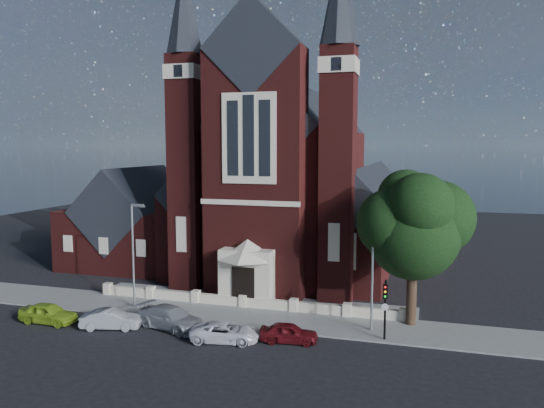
{
  "coord_description": "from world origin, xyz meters",
  "views": [
    {
      "loc": [
        13.47,
        -30.91,
        12.43
      ],
      "look_at": [
        0.65,
        12.0,
        7.5
      ],
      "focal_mm": 35.0,
      "sensor_mm": 36.0,
      "label": 1
    }
  ],
  "objects_px": {
    "street_tree": "(415,227)",
    "traffic_signal": "(385,302)",
    "car_dark_red": "(289,333)",
    "street_lamp_right": "(374,265)",
    "car_silver_a": "(111,319)",
    "car_silver_b": "(171,318)",
    "car_white_suv": "(225,332)",
    "church": "(296,186)",
    "car_lime_van": "(48,313)",
    "parish_hall": "(137,226)",
    "street_lamp_left": "(134,249)"
  },
  "relations": [
    {
      "from": "car_white_suv",
      "to": "car_dark_red",
      "type": "distance_m",
      "value": 4.06
    },
    {
      "from": "car_silver_a",
      "to": "car_silver_b",
      "type": "distance_m",
      "value": 4.09
    },
    {
      "from": "street_lamp_left",
      "to": "car_silver_b",
      "type": "xyz_separation_m",
      "value": [
        4.76,
        -3.32,
        -3.85
      ]
    },
    {
      "from": "car_lime_van",
      "to": "car_dark_red",
      "type": "height_order",
      "value": "car_lime_van"
    },
    {
      "from": "parish_hall",
      "to": "street_lamp_left",
      "type": "bearing_deg",
      "value": -59.98
    },
    {
      "from": "parish_hall",
      "to": "traffic_signal",
      "type": "height_order",
      "value": "parish_hall"
    },
    {
      "from": "street_lamp_left",
      "to": "parish_hall",
      "type": "bearing_deg",
      "value": 120.02
    },
    {
      "from": "car_silver_b",
      "to": "car_dark_red",
      "type": "height_order",
      "value": "car_silver_b"
    },
    {
      "from": "car_silver_a",
      "to": "street_tree",
      "type": "bearing_deg",
      "value": -88.24
    },
    {
      "from": "car_lime_van",
      "to": "car_white_suv",
      "type": "xyz_separation_m",
      "value": [
        13.25,
        0.26,
        -0.1
      ]
    },
    {
      "from": "car_silver_b",
      "to": "car_dark_red",
      "type": "xyz_separation_m",
      "value": [
        8.35,
        -0.16,
        -0.12
      ]
    },
    {
      "from": "car_lime_van",
      "to": "car_dark_red",
      "type": "xyz_separation_m",
      "value": [
        17.18,
        1.28,
        -0.08
      ]
    },
    {
      "from": "parish_hall",
      "to": "car_dark_red",
      "type": "relative_size",
      "value": 3.3
    },
    {
      "from": "street_lamp_right",
      "to": "car_silver_b",
      "type": "bearing_deg",
      "value": -165.92
    },
    {
      "from": "car_white_suv",
      "to": "car_dark_red",
      "type": "relative_size",
      "value": 1.2
    },
    {
      "from": "street_lamp_left",
      "to": "car_lime_van",
      "type": "bearing_deg",
      "value": -130.59
    },
    {
      "from": "church",
      "to": "car_lime_van",
      "type": "relative_size",
      "value": 8.34
    },
    {
      "from": "car_dark_red",
      "to": "street_lamp_right",
      "type": "bearing_deg",
      "value": -61.55
    },
    {
      "from": "street_lamp_right",
      "to": "traffic_signal",
      "type": "height_order",
      "value": "street_lamp_right"
    },
    {
      "from": "church",
      "to": "street_tree",
      "type": "distance_m",
      "value": 21.38
    },
    {
      "from": "street_tree",
      "to": "street_lamp_right",
      "type": "bearing_deg",
      "value": -145.74
    },
    {
      "from": "church",
      "to": "parish_hall",
      "type": "bearing_deg",
      "value": -162.84
    },
    {
      "from": "church",
      "to": "parish_hall",
      "type": "distance_m",
      "value": 17.26
    },
    {
      "from": "traffic_signal",
      "to": "street_lamp_right",
      "type": "bearing_deg",
      "value": 120.01
    },
    {
      "from": "car_lime_van",
      "to": "car_white_suv",
      "type": "relative_size",
      "value": 0.94
    },
    {
      "from": "car_silver_b",
      "to": "car_silver_a",
      "type": "bearing_deg",
      "value": 124.83
    },
    {
      "from": "street_lamp_right",
      "to": "car_lime_van",
      "type": "xyz_separation_m",
      "value": [
        -22.08,
        -4.76,
        -3.89
      ]
    },
    {
      "from": "traffic_signal",
      "to": "car_white_suv",
      "type": "height_order",
      "value": "traffic_signal"
    },
    {
      "from": "car_dark_red",
      "to": "car_silver_b",
      "type": "bearing_deg",
      "value": 81.91
    },
    {
      "from": "traffic_signal",
      "to": "car_silver_b",
      "type": "relative_size",
      "value": 0.77
    },
    {
      "from": "street_lamp_left",
      "to": "traffic_signal",
      "type": "height_order",
      "value": "street_lamp_left"
    },
    {
      "from": "street_lamp_left",
      "to": "car_silver_a",
      "type": "bearing_deg",
      "value": -79.4
    },
    {
      "from": "church",
      "to": "street_tree",
      "type": "bearing_deg",
      "value": -53.83
    },
    {
      "from": "car_silver_a",
      "to": "car_white_suv",
      "type": "xyz_separation_m",
      "value": [
        8.32,
        0.03,
        -0.05
      ]
    },
    {
      "from": "traffic_signal",
      "to": "car_dark_red",
      "type": "bearing_deg",
      "value": -161.8
    },
    {
      "from": "street_tree",
      "to": "traffic_signal",
      "type": "bearing_deg",
      "value": -115.95
    },
    {
      "from": "traffic_signal",
      "to": "car_silver_a",
      "type": "height_order",
      "value": "traffic_signal"
    },
    {
      "from": "traffic_signal",
      "to": "car_silver_b",
      "type": "distance_m",
      "value": 14.38
    },
    {
      "from": "parish_hall",
      "to": "car_lime_van",
      "type": "height_order",
      "value": "parish_hall"
    },
    {
      "from": "street_lamp_left",
      "to": "car_lime_van",
      "type": "height_order",
      "value": "street_lamp_left"
    },
    {
      "from": "street_lamp_right",
      "to": "street_tree",
      "type": "bearing_deg",
      "value": 34.26
    },
    {
      "from": "street_lamp_right",
      "to": "car_silver_a",
      "type": "distance_m",
      "value": 18.17
    },
    {
      "from": "traffic_signal",
      "to": "car_silver_b",
      "type": "xyz_separation_m",
      "value": [
        -14.15,
        -1.75,
        -1.83
      ]
    },
    {
      "from": "car_lime_van",
      "to": "car_silver_a",
      "type": "xyz_separation_m",
      "value": [
        4.93,
        0.24,
        -0.05
      ]
    },
    {
      "from": "church",
      "to": "car_white_suv",
      "type": "xyz_separation_m",
      "value": [
        1.26,
        -23.44,
        -7.57
      ]
    },
    {
      "from": "street_lamp_right",
      "to": "car_dark_red",
      "type": "xyz_separation_m",
      "value": [
        -4.89,
        -3.48,
        -3.97
      ]
    },
    {
      "from": "car_silver_a",
      "to": "car_dark_red",
      "type": "xyz_separation_m",
      "value": [
        12.26,
        1.04,
        -0.03
      ]
    },
    {
      "from": "car_white_suv",
      "to": "car_silver_b",
      "type": "bearing_deg",
      "value": 65.45
    },
    {
      "from": "traffic_signal",
      "to": "parish_hall",
      "type": "bearing_deg",
      "value": 150.02
    },
    {
      "from": "car_white_suv",
      "to": "church",
      "type": "bearing_deg",
      "value": -6.53
    }
  ]
}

